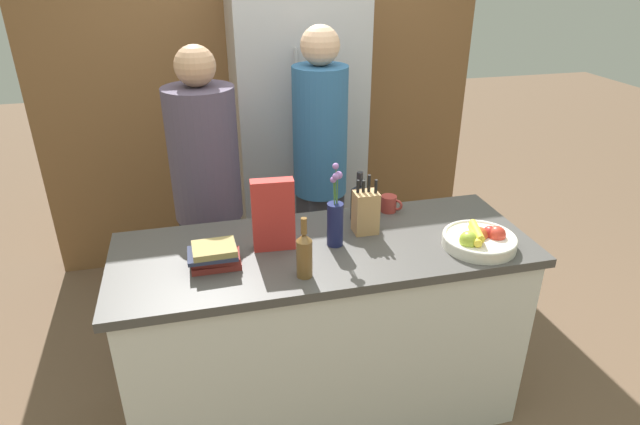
{
  "coord_description": "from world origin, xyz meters",
  "views": [
    {
      "loc": [
        -0.5,
        -1.97,
        2.08
      ],
      "look_at": [
        0.0,
        0.09,
        1.05
      ],
      "focal_mm": 30.0,
      "sensor_mm": 36.0,
      "label": 1
    }
  ],
  "objects": [
    {
      "name": "cereal_box",
      "position": [
        -0.22,
        0.03,
        1.09
      ],
      "size": [
        0.18,
        0.07,
        0.32
      ],
      "color": "red",
      "rests_on": "kitchen_island"
    },
    {
      "name": "kitchen_island",
      "position": [
        0.0,
        0.0,
        0.47
      ],
      "size": [
        1.82,
        0.69,
        0.93
      ],
      "color": "silver",
      "rests_on": "ground_plane"
    },
    {
      "name": "back_wall_wood",
      "position": [
        0.0,
        1.73,
        1.3
      ],
      "size": [
        3.02,
        0.12,
        2.6
      ],
      "color": "brown",
      "rests_on": "ground_plane"
    },
    {
      "name": "book_stack",
      "position": [
        -0.47,
        -0.06,
        0.98
      ],
      "size": [
        0.21,
        0.16,
        0.1
      ],
      "color": "maroon",
      "rests_on": "kitchen_island"
    },
    {
      "name": "person_at_sink",
      "position": [
        -0.46,
        0.67,
        0.95
      ],
      "size": [
        0.35,
        0.35,
        1.7
      ],
      "rotation": [
        0.0,
        0.0,
        -0.43
      ],
      "color": "#383842",
      "rests_on": "ground_plane"
    },
    {
      "name": "knife_block",
      "position": [
        0.21,
        0.08,
        1.03
      ],
      "size": [
        0.11,
        0.09,
        0.27
      ],
      "color": "tan",
      "rests_on": "kitchen_island"
    },
    {
      "name": "person_in_blue",
      "position": [
        0.17,
        0.77,
        1.01
      ],
      "size": [
        0.3,
        0.3,
        1.76
      ],
      "rotation": [
        0.0,
        0.0,
        0.28
      ],
      "color": "#383842",
      "rests_on": "ground_plane"
    },
    {
      "name": "coffee_mug",
      "position": [
        0.39,
        0.26,
        0.97
      ],
      "size": [
        0.1,
        0.09,
        0.08
      ],
      "color": "#99332D",
      "rests_on": "kitchen_island"
    },
    {
      "name": "bottle_vinegar",
      "position": [
        0.22,
        0.22,
        1.03
      ],
      "size": [
        0.08,
        0.08,
        0.24
      ],
      "color": "black",
      "rests_on": "kitchen_island"
    },
    {
      "name": "ground_plane",
      "position": [
        0.0,
        0.0,
        0.0
      ],
      "size": [
        14.0,
        14.0,
        0.0
      ],
      "primitive_type": "plane",
      "color": "brown"
    },
    {
      "name": "refrigerator",
      "position": [
        0.16,
        1.37,
        0.97
      ],
      "size": [
        0.79,
        0.62,
        1.95
      ],
      "color": "#B7B7BC",
      "rests_on": "ground_plane"
    },
    {
      "name": "bottle_wine",
      "position": [
        -0.16,
        0.27,
        1.01
      ],
      "size": [
        0.08,
        0.08,
        0.2
      ],
      "color": "brown",
      "rests_on": "kitchen_island"
    },
    {
      "name": "fruit_bowl",
      "position": [
        0.65,
        -0.17,
        0.97
      ],
      "size": [
        0.32,
        0.32,
        0.1
      ],
      "color": "silver",
      "rests_on": "kitchen_island"
    },
    {
      "name": "bottle_oil",
      "position": [
        -0.14,
        -0.22,
        1.03
      ],
      "size": [
        0.06,
        0.06,
        0.25
      ],
      "color": "brown",
      "rests_on": "kitchen_island"
    },
    {
      "name": "flower_vase",
      "position": [
        0.05,
        0.0,
        1.05
      ],
      "size": [
        0.07,
        0.07,
        0.38
      ],
      "color": "#191E4C",
      "rests_on": "kitchen_island"
    }
  ]
}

